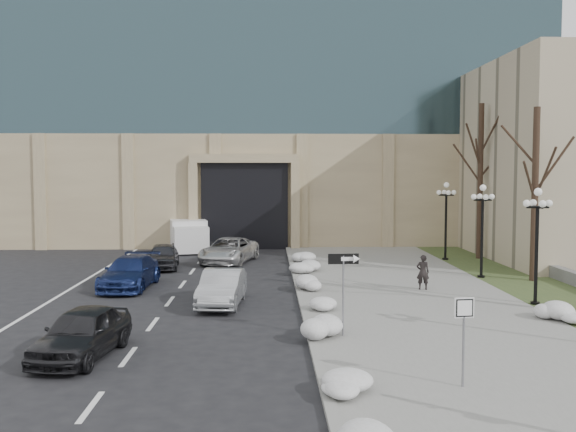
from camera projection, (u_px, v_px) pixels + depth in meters
name	position (u px, v px, depth m)	size (l,w,h in m)	color
sidewalk	(408.00, 298.00, 27.02)	(9.00, 40.00, 0.12)	gray
curb	(302.00, 299.00, 26.87)	(0.30, 40.00, 0.14)	gray
grass_strip	(560.00, 298.00, 27.23)	(4.00, 40.00, 0.10)	#364824
office_tower	(272.00, 19.00, 55.05)	(40.00, 24.70, 36.00)	tan
car_a	(82.00, 333.00, 18.61)	(1.74, 4.32, 1.47)	black
car_b	(222.00, 288.00, 25.85)	(1.53, 4.39, 1.45)	#A0A4A8
car_c	(130.00, 273.00, 29.69)	(2.05, 5.03, 1.46)	navy
car_d	(229.00, 250.00, 37.96)	(2.46, 5.32, 1.48)	silver
car_e	(163.00, 256.00, 35.75)	(1.65, 4.11, 1.40)	#323338
pedestrian	(423.00, 272.00, 28.70)	(0.57, 0.38, 1.57)	black
box_truck	(188.00, 235.00, 44.34)	(3.60, 6.98, 2.11)	silver
one_way_sign	(349.00, 269.00, 20.55)	(1.04, 0.29, 2.78)	slate
keep_sign	(464.00, 323.00, 15.67)	(0.50, 0.11, 2.34)	slate
snow_clump_b	(334.00, 384.00, 15.45)	(1.10, 1.60, 0.36)	silver
snow_clump_c	(321.00, 333.00, 20.34)	(1.10, 1.60, 0.36)	silver
snow_clump_d	(315.00, 306.00, 24.33)	(1.10, 1.60, 0.36)	silver
snow_clump_e	(305.00, 286.00, 28.65)	(1.10, 1.60, 0.36)	silver
snow_clump_f	(305.00, 269.00, 33.76)	(1.10, 1.60, 0.36)	silver
snow_clump_g	(301.00, 258.00, 38.00)	(1.10, 1.60, 0.36)	silver
snow_clump_i	(559.00, 316.00, 22.65)	(1.10, 1.60, 0.36)	silver
lamppost_b	(537.00, 230.00, 25.47)	(1.18, 1.18, 4.76)	black
lamppost_c	(482.00, 218.00, 31.95)	(1.18, 1.18, 4.76)	black
lamppost_d	(446.00, 210.00, 38.43)	(1.18, 1.18, 4.76)	black
tree_mid	(536.00, 169.00, 30.85)	(3.20, 3.20, 8.50)	black
tree_far	(481.00, 159.00, 38.78)	(3.20, 3.20, 9.50)	black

